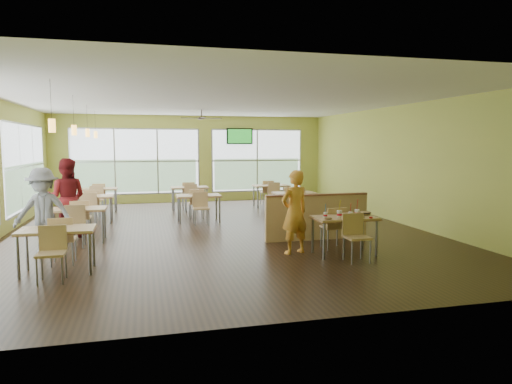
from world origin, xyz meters
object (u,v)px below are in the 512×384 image
Objects in this scene: man_plaid at (295,212)px; food_basket at (365,213)px; half_wall_divider at (317,217)px; main_table at (344,223)px.

man_plaid reaches higher than food_basket.
man_plaid is 6.34× the size of food_basket.
food_basket is (0.49, -1.32, 0.26)m from half_wall_divider.
half_wall_divider is (0.00, 1.45, -0.11)m from main_table.
man_plaid is (-0.91, 0.32, 0.19)m from main_table.
man_plaid reaches higher than main_table.
man_plaid is at bearing 172.00° from food_basket.
main_table is 0.92× the size of man_plaid.
main_table is 0.53m from food_basket.
food_basket is at bearing 14.42° from main_table.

